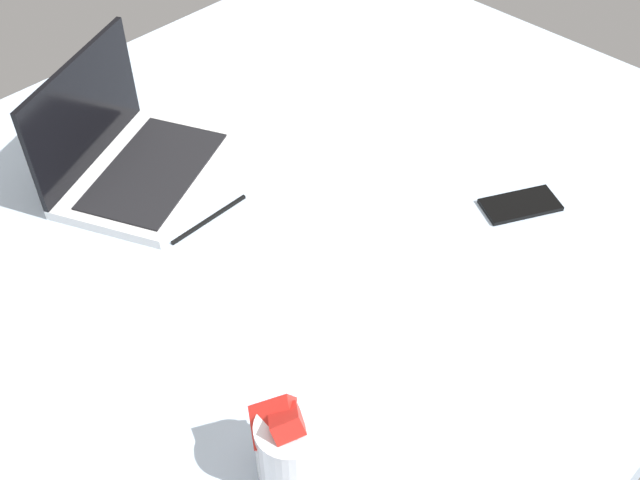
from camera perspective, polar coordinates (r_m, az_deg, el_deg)
The scene contains 5 objects.
bed_mattress at distance 143.24cm, azimuth -2.59°, elevation -0.74°, with size 180.00×140.00×18.00cm, color silver.
laptop at distance 147.07cm, azimuth -14.10°, elevation 6.16°, with size 39.61×34.75×23.00cm.
snack_cup at distance 100.48cm, azimuth -2.34°, elevation -15.20°, with size 9.09×10.46×14.29cm.
cell_phone at distance 142.98cm, azimuth 14.83°, elevation 2.58°, with size 6.80×14.00×0.80cm, color black.
charger_cable at distance 137.00cm, azimuth -8.32°, elevation 1.56°, with size 17.00×0.60×0.60cm, color black.
Camera 1 is at (-67.27, -74.64, 111.09)cm, focal length 42.55 mm.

